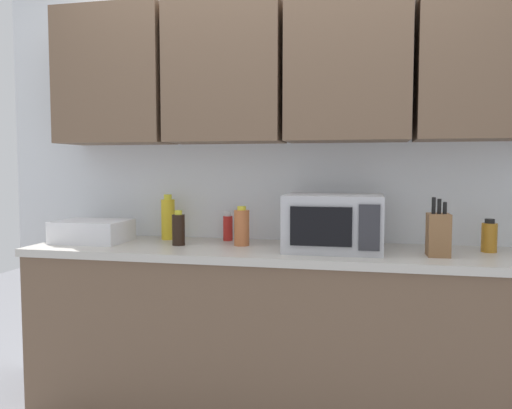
% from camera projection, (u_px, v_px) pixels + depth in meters
% --- Properties ---
extents(wall_back_with_cabinets, '(3.50, 0.38, 2.60)m').
position_uv_depth(wall_back_with_cabinets, '(288.00, 119.00, 2.82)').
color(wall_back_with_cabinets, white).
rests_on(wall_back_with_cabinets, ground_plane).
extents(counter_run, '(2.63, 0.63, 0.90)m').
position_uv_depth(counter_run, '(280.00, 334.00, 2.67)').
color(counter_run, brown).
rests_on(counter_run, ground_plane).
extents(microwave, '(0.48, 0.37, 0.28)m').
position_uv_depth(microwave, '(334.00, 223.00, 2.56)').
color(microwave, '#B7B7BC').
rests_on(microwave, counter_run).
extents(dish_rack, '(0.38, 0.30, 0.12)m').
position_uv_depth(dish_rack, '(92.00, 231.00, 2.86)').
color(dish_rack, silver).
rests_on(dish_rack, counter_run).
extents(knife_block, '(0.10, 0.12, 0.28)m').
position_uv_depth(knife_block, '(438.00, 234.00, 2.40)').
color(knife_block, brown).
rests_on(knife_block, counter_run).
extents(bottle_amber_vinegar, '(0.07, 0.07, 0.16)m').
position_uv_depth(bottle_amber_vinegar, '(489.00, 237.00, 2.52)').
color(bottle_amber_vinegar, '#AD701E').
rests_on(bottle_amber_vinegar, counter_run).
extents(bottle_soy_dark, '(0.07, 0.07, 0.19)m').
position_uv_depth(bottle_soy_dark, '(179.00, 229.00, 2.74)').
color(bottle_soy_dark, black).
rests_on(bottle_soy_dark, counter_run).
extents(bottle_red_sauce, '(0.05, 0.05, 0.16)m').
position_uv_depth(bottle_red_sauce, '(228.00, 227.00, 2.91)').
color(bottle_red_sauce, red).
rests_on(bottle_red_sauce, counter_run).
extents(bottle_yellow_mustard, '(0.08, 0.08, 0.26)m').
position_uv_depth(bottle_yellow_mustard, '(168.00, 219.00, 2.96)').
color(bottle_yellow_mustard, gold).
rests_on(bottle_yellow_mustard, counter_run).
extents(bottle_spice_jar, '(0.08, 0.08, 0.21)m').
position_uv_depth(bottle_spice_jar, '(242.00, 227.00, 2.73)').
color(bottle_spice_jar, '#BC6638').
rests_on(bottle_spice_jar, counter_run).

